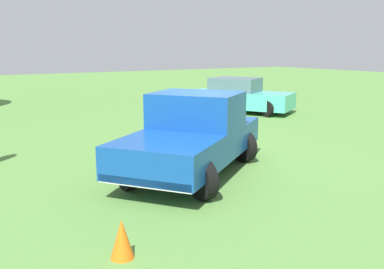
# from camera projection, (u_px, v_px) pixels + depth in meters

# --- Properties ---
(ground_plane) EXTENTS (80.00, 80.00, 0.00)m
(ground_plane) POSITION_uv_depth(u_px,v_px,m) (205.00, 164.00, 10.50)
(ground_plane) COLOR #54843D
(pickup_truck) EXTENTS (4.26, 4.85, 1.80)m
(pickup_truck) POSITION_uv_depth(u_px,v_px,m) (194.00, 132.00, 9.65)
(pickup_truck) COLOR black
(pickup_truck) RESTS_ON ground_plane
(sedan_near) EXTENTS (4.79, 3.89, 1.49)m
(sedan_near) POSITION_uv_depth(u_px,v_px,m) (239.00, 96.00, 18.95)
(sedan_near) COLOR black
(sedan_near) RESTS_ON ground_plane
(traffic_cone) EXTENTS (0.32, 0.32, 0.55)m
(traffic_cone) POSITION_uv_depth(u_px,v_px,m) (122.00, 239.00, 5.78)
(traffic_cone) COLOR orange
(traffic_cone) RESTS_ON ground_plane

